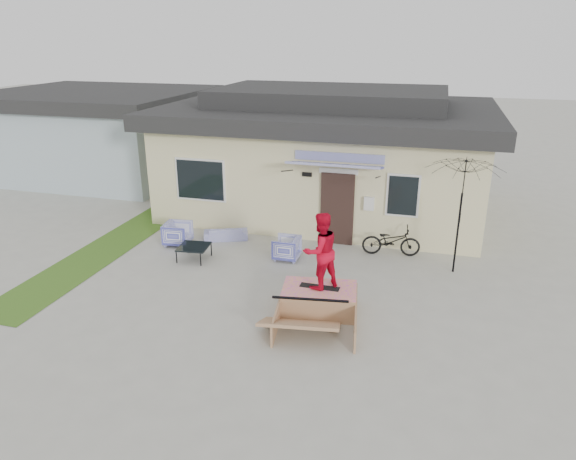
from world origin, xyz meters
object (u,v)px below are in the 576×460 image
(armchair_left, at_px, (178,232))
(skater, at_px, (320,249))
(coffee_table, at_px, (194,253))
(loveseat, at_px, (226,231))
(armchair_right, at_px, (286,247))
(patio_umbrella, at_px, (461,207))
(skate_ramp, at_px, (319,300))
(skateboard, at_px, (320,286))
(bicycle, at_px, (391,238))

(armchair_left, bearing_deg, skater, -125.70)
(coffee_table, xyz_separation_m, skater, (3.86, -1.78, 1.25))
(loveseat, xyz_separation_m, armchair_right, (2.14, -0.92, 0.10))
(coffee_table, height_order, patio_umbrella, patio_umbrella)
(skate_ramp, xyz_separation_m, skateboard, (-0.01, 0.05, 0.29))
(armchair_left, relative_size, armchair_right, 1.06)
(armchair_right, bearing_deg, skater, 30.15)
(skateboard, bearing_deg, patio_umbrella, 45.95)
(loveseat, xyz_separation_m, patio_umbrella, (6.48, -0.54, 1.50))
(patio_umbrella, distance_m, skater, 4.07)
(skateboard, bearing_deg, coffee_table, 156.31)
(bicycle, bearing_deg, skater, 153.61)
(loveseat, height_order, coffee_table, loveseat)
(coffee_table, bearing_deg, skater, -24.75)
(loveseat, relative_size, skate_ramp, 0.60)
(loveseat, height_order, skate_ramp, skate_ramp)
(coffee_table, bearing_deg, patio_umbrella, 9.19)
(armchair_right, relative_size, bicycle, 0.44)
(coffee_table, bearing_deg, armchair_right, 16.61)
(armchair_left, xyz_separation_m, skate_ramp, (4.78, -2.69, -0.10))
(bicycle, bearing_deg, patio_umbrella, -119.42)
(patio_umbrella, relative_size, skate_ramp, 1.03)
(bicycle, bearing_deg, skateboard, 153.61)
(patio_umbrella, relative_size, skater, 1.29)
(skateboard, bearing_deg, bicycle, 72.07)
(skater, bearing_deg, armchair_right, -105.19)
(coffee_table, relative_size, patio_umbrella, 0.35)
(armchair_left, distance_m, skater, 5.56)
(coffee_table, height_order, skateboard, skateboard)
(loveseat, height_order, armchair_left, armchair_left)
(skateboard, bearing_deg, loveseat, 137.61)
(loveseat, bearing_deg, armchair_left, 11.01)
(armchair_right, xyz_separation_m, skater, (1.47, -2.49, 1.09))
(coffee_table, height_order, skate_ramp, skate_ramp)
(armchair_right, xyz_separation_m, skateboard, (1.47, -2.49, 0.22))
(skateboard, bearing_deg, armchair_right, 121.53)
(loveseat, distance_m, coffee_table, 1.65)
(bicycle, relative_size, skater, 0.93)
(patio_umbrella, height_order, skater, skater)
(skate_ramp, distance_m, skateboard, 0.30)
(loveseat, xyz_separation_m, skater, (3.60, -3.41, 1.19))
(armchair_right, bearing_deg, armchair_left, -92.90)
(loveseat, height_order, bicycle, bicycle)
(skate_ramp, distance_m, skater, 1.17)
(coffee_table, bearing_deg, loveseat, 81.13)
(armchair_right, height_order, patio_umbrella, patio_umbrella)
(skater, bearing_deg, coffee_table, -70.41)
(coffee_table, xyz_separation_m, skateboard, (3.86, -1.78, 0.37))
(skater, bearing_deg, skate_ramp, 52.63)
(armchair_right, height_order, bicycle, bicycle)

